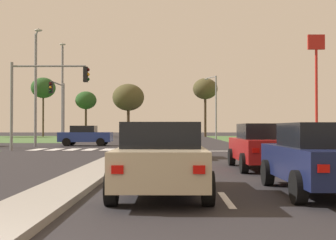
# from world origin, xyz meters

# --- Properties ---
(ground_plane) EXTENTS (200.00, 200.00, 0.00)m
(ground_plane) POSITION_xyz_m (0.00, 30.00, 0.00)
(ground_plane) COLOR #282628
(median_island_near) EXTENTS (1.20, 22.00, 0.14)m
(median_island_near) POSITION_xyz_m (0.00, 11.00, 0.07)
(median_island_near) COLOR gray
(median_island_near) RESTS_ON ground
(median_island_far) EXTENTS (1.20, 36.00, 0.14)m
(median_island_far) POSITION_xyz_m (0.00, 55.00, 0.07)
(median_island_far) COLOR gray
(median_island_far) RESTS_ON ground
(lane_dash_near) EXTENTS (0.14, 2.00, 0.01)m
(lane_dash_near) POSITION_xyz_m (3.50, 4.73, 0.01)
(lane_dash_near) COLOR silver
(lane_dash_near) RESTS_ON ground
(lane_dash_second) EXTENTS (0.14, 2.00, 0.01)m
(lane_dash_second) POSITION_xyz_m (3.50, 10.73, 0.01)
(lane_dash_second) COLOR silver
(lane_dash_second) RESTS_ON ground
(lane_dash_third) EXTENTS (0.14, 2.00, 0.01)m
(lane_dash_third) POSITION_xyz_m (3.50, 16.73, 0.01)
(lane_dash_third) COLOR silver
(lane_dash_third) RESTS_ON ground
(edge_line_right) EXTENTS (0.14, 24.00, 0.01)m
(edge_line_right) POSITION_xyz_m (6.85, 12.00, 0.01)
(edge_line_right) COLOR silver
(edge_line_right) RESTS_ON ground
(stop_bar_near) EXTENTS (6.40, 0.50, 0.01)m
(stop_bar_near) POSITION_xyz_m (3.80, 23.00, 0.01)
(stop_bar_near) COLOR silver
(stop_bar_near) RESTS_ON ground
(crosswalk_bar_near) EXTENTS (0.70, 2.80, 0.01)m
(crosswalk_bar_near) POSITION_xyz_m (-6.40, 24.80, 0.01)
(crosswalk_bar_near) COLOR silver
(crosswalk_bar_near) RESTS_ON ground
(crosswalk_bar_second) EXTENTS (0.70, 2.80, 0.01)m
(crosswalk_bar_second) POSITION_xyz_m (-5.25, 24.80, 0.01)
(crosswalk_bar_second) COLOR silver
(crosswalk_bar_second) RESTS_ON ground
(crosswalk_bar_third) EXTENTS (0.70, 2.80, 0.01)m
(crosswalk_bar_third) POSITION_xyz_m (-4.10, 24.80, 0.01)
(crosswalk_bar_third) COLOR silver
(crosswalk_bar_third) RESTS_ON ground
(crosswalk_bar_fourth) EXTENTS (0.70, 2.80, 0.01)m
(crosswalk_bar_fourth) POSITION_xyz_m (-2.95, 24.80, 0.01)
(crosswalk_bar_fourth) COLOR silver
(crosswalk_bar_fourth) RESTS_ON ground
(crosswalk_bar_fifth) EXTENTS (0.70, 2.80, 0.01)m
(crosswalk_bar_fifth) POSITION_xyz_m (-1.80, 24.80, 0.01)
(crosswalk_bar_fifth) COLOR silver
(crosswalk_bar_fifth) RESTS_ON ground
(car_blue_second) EXTENTS (4.15, 2.06, 1.59)m
(car_blue_second) POSITION_xyz_m (-4.47, 30.99, 0.81)
(car_blue_second) COLOR navy
(car_blue_second) RESTS_ON ground
(car_red_third) EXTENTS (2.00, 4.58, 1.57)m
(car_red_third) POSITION_xyz_m (5.57, 11.24, 0.80)
(car_red_third) COLOR #A31919
(car_red_third) RESTS_ON ground
(car_beige_fourth) EXTENTS (1.99, 4.58, 1.54)m
(car_beige_fourth) POSITION_xyz_m (2.20, 5.45, 0.79)
(car_beige_fourth) COLOR #BCAD8E
(car_beige_fourth) RESTS_ON ground
(car_navy_fifth) EXTENTS (1.95, 4.25, 1.54)m
(car_navy_fifth) POSITION_xyz_m (5.65, 5.55, 0.78)
(car_navy_fifth) COLOR #161E47
(car_navy_fifth) RESTS_ON ground
(car_black_sixth) EXTENTS (2.07, 4.64, 1.56)m
(car_black_sixth) POSITION_xyz_m (2.24, 17.40, 0.80)
(car_black_sixth) COLOR black
(car_black_sixth) RESTS_ON ground
(traffic_signal_near_left) EXTENTS (4.97, 0.32, 5.53)m
(traffic_signal_near_left) POSITION_xyz_m (-5.78, 23.40, 3.83)
(traffic_signal_near_left) COLOR gray
(traffic_signal_near_left) RESTS_ON ground
(traffic_signal_far_left) EXTENTS (0.32, 4.62, 5.53)m
(traffic_signal_far_left) POSITION_xyz_m (-7.60, 34.93, 3.81)
(traffic_signal_far_left) COLOR gray
(traffic_signal_far_left) RESTS_ON ground
(street_lamp_second) EXTENTS (1.23, 2.36, 8.62)m
(street_lamp_second) POSITION_xyz_m (-7.92, 29.31, 4.87)
(street_lamp_second) COLOR gray
(street_lamp_second) RESTS_ON ground
(street_lamp_third) EXTENTS (0.88, 2.22, 9.19)m
(street_lamp_third) POSITION_xyz_m (-7.96, 37.56, 5.14)
(street_lamp_third) COLOR gray
(street_lamp_third) RESTS_ON ground
(street_lamp_fourth) EXTENTS (1.41, 2.25, 8.06)m
(street_lamp_fourth) POSITION_xyz_m (7.89, 52.45, 4.59)
(street_lamp_fourth) COLOR gray
(street_lamp_fourth) RESTS_ON ground
(pedestrian_at_median) EXTENTS (0.34, 0.34, 1.83)m
(pedestrian_at_median) POSITION_xyz_m (-0.14, 42.78, 1.26)
(pedestrian_at_median) COLOR #335184
(pedestrian_at_median) RESTS_ON median_island_far
(fastfood_pole_sign) EXTENTS (1.80, 0.40, 11.44)m
(fastfood_pole_sign) POSITION_xyz_m (17.92, 43.53, 8.36)
(fastfood_pole_sign) COLOR red
(fastfood_pole_sign) RESTS_ON ground
(treeline_second) EXTENTS (3.93, 3.93, 9.57)m
(treeline_second) POSITION_xyz_m (-18.49, 67.32, 7.85)
(treeline_second) COLOR #423323
(treeline_second) RESTS_ON ground
(treeline_third) EXTENTS (3.40, 3.40, 7.31)m
(treeline_third) POSITION_xyz_m (-11.54, 67.23, 5.81)
(treeline_third) COLOR #423323
(treeline_third) RESTS_ON ground
(treeline_fourth) EXTENTS (5.00, 5.00, 8.36)m
(treeline_fourth) POSITION_xyz_m (-4.51, 65.56, 6.20)
(treeline_fourth) COLOR #423323
(treeline_fourth) RESTS_ON ground
(treeline_fifth) EXTENTS (3.91, 3.91, 9.25)m
(treeline_fifth) POSITION_xyz_m (7.64, 65.76, 7.51)
(treeline_fifth) COLOR #423323
(treeline_fifth) RESTS_ON ground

